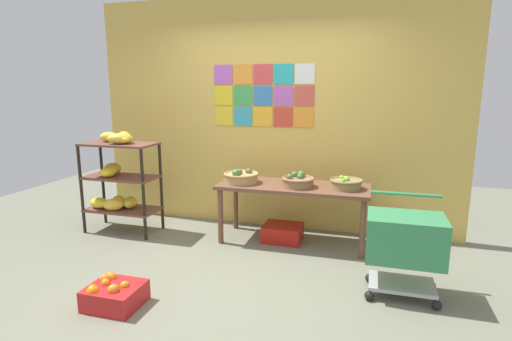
{
  "coord_description": "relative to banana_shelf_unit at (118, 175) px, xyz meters",
  "views": [
    {
      "loc": [
        1.18,
        -3.23,
        1.71
      ],
      "look_at": [
        -0.01,
        0.87,
        0.84
      ],
      "focal_mm": 28.17,
      "sensor_mm": 36.0,
      "label": 1
    }
  ],
  "objects": [
    {
      "name": "display_table",
      "position": [
        2.08,
        0.22,
        -0.11
      ],
      "size": [
        1.66,
        0.64,
        0.67
      ],
      "color": "brown",
      "rests_on": "ground"
    },
    {
      "name": "fruit_basket_back_left",
      "position": [
        2.66,
        0.21,
        0.03
      ],
      "size": [
        0.35,
        0.35,
        0.14
      ],
      "color": "olive",
      "rests_on": "display_table"
    },
    {
      "name": "back_wall_with_art",
      "position": [
        1.71,
        0.74,
        0.7
      ],
      "size": [
        4.51,
        0.07,
        2.8
      ],
      "color": "#D8B351",
      "rests_on": "ground"
    },
    {
      "name": "fruit_basket_centre",
      "position": [
        1.49,
        0.17,
        0.03
      ],
      "size": [
        0.4,
        0.4,
        0.17
      ],
      "color": "tan",
      "rests_on": "display_table"
    },
    {
      "name": "orange_crate_foreground",
      "position": [
        0.97,
        -1.53,
        -0.6
      ],
      "size": [
        0.42,
        0.37,
        0.23
      ],
      "color": "red",
      "rests_on": "ground"
    },
    {
      "name": "fruit_basket_right",
      "position": [
        2.15,
        0.16,
        0.03
      ],
      "size": [
        0.35,
        0.35,
        0.16
      ],
      "color": "olive",
      "rests_on": "display_table"
    },
    {
      "name": "ground",
      "position": [
        1.71,
        -0.82,
        -0.7
      ],
      "size": [
        9.05,
        9.05,
        0.0
      ],
      "primitive_type": "plane",
      "color": "slate"
    },
    {
      "name": "banana_shelf_unit",
      "position": [
        0.0,
        0.0,
        0.0
      ],
      "size": [
        0.87,
        0.44,
        1.22
      ],
      "color": "black",
      "rests_on": "ground"
    },
    {
      "name": "produce_crate_under_table",
      "position": [
        1.97,
        0.23,
        -0.61
      ],
      "size": [
        0.43,
        0.36,
        0.19
      ],
      "primitive_type": "cube",
      "color": "red",
      "rests_on": "ground"
    },
    {
      "name": "shopping_cart",
      "position": [
        3.2,
        -0.71,
        -0.22
      ],
      "size": [
        0.61,
        0.47,
        0.83
      ],
      "rotation": [
        0.0,
        0.0,
        -0.23
      ],
      "color": "black",
      "rests_on": "ground"
    }
  ]
}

